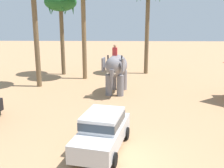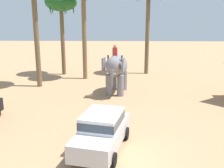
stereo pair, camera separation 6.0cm
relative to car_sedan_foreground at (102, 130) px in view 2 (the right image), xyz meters
The scene contains 4 objects.
ground_plane 1.35m from the car_sedan_foreground, 64.66° to the right, with size 120.00×120.00×0.00m, color tan.
car_sedan_foreground is the anchor object (origin of this frame).
elephant_with_mahout 9.25m from the car_sedan_foreground, 87.10° to the left, with size 2.10×3.99×3.88m.
palm_tree_near_hut 18.16m from the car_sedan_foreground, 107.68° to the left, with size 3.20×3.20×8.23m.
Camera 2 is at (0.38, -9.85, 5.69)m, focal length 42.02 mm.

